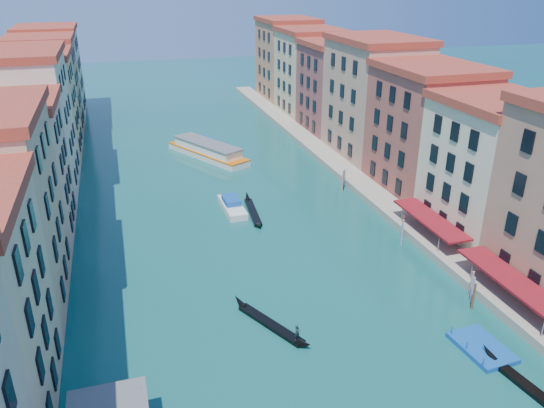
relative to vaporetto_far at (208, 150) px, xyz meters
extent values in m
cube|color=tan|center=(-27.89, -24.30, 7.01)|extent=(12.00, 14.00, 16.50)
cube|color=beige|center=(-27.89, -8.30, 8.76)|extent=(12.00, 18.00, 20.00)
cube|color=#9A3221|center=(-27.89, -8.30, 19.26)|extent=(12.80, 18.40, 1.00)
cube|color=tan|center=(-27.89, 8.70, 7.51)|extent=(12.00, 16.00, 17.50)
cube|color=#9A3221|center=(-27.89, 8.70, 16.76)|extent=(12.80, 16.40, 1.00)
cube|color=#9F7B56|center=(-27.89, 24.20, 8.01)|extent=(12.00, 15.00, 18.50)
cube|color=#9A3221|center=(-27.89, 24.20, 17.76)|extent=(12.80, 15.40, 1.00)
cube|color=#CFB690|center=(-27.89, 40.20, 8.26)|extent=(12.00, 17.00, 19.00)
cube|color=#9A3221|center=(-27.89, 40.20, 18.26)|extent=(12.80, 17.40, 1.00)
cube|color=beige|center=(28.11, -40.30, 7.01)|extent=(12.00, 14.00, 16.50)
cube|color=#9A3221|center=(28.11, -40.30, 15.76)|extent=(12.80, 14.40, 1.00)
cube|color=#9D473A|center=(28.11, -25.30, 7.76)|extent=(12.00, 16.00, 18.00)
cube|color=#9A3221|center=(28.11, -25.30, 17.26)|extent=(12.80, 16.40, 1.00)
cube|color=tan|center=(28.11, -8.30, 8.76)|extent=(12.00, 18.00, 20.00)
cube|color=#9A3221|center=(28.11, -8.30, 19.26)|extent=(12.80, 18.40, 1.00)
cube|color=brown|center=(28.11, 8.20, 7.51)|extent=(12.00, 15.00, 17.50)
cube|color=#9A3221|center=(28.11, 8.20, 16.76)|extent=(12.80, 15.40, 1.00)
cube|color=#CCB181|center=(28.11, 23.70, 8.01)|extent=(12.00, 16.00, 18.50)
cube|color=#9A3221|center=(28.11, 23.70, 17.76)|extent=(12.80, 16.40, 1.00)
cube|color=#B6754E|center=(28.11, 40.20, 8.51)|extent=(12.00, 17.00, 19.50)
cube|color=#9A3221|center=(28.11, 40.20, 18.76)|extent=(12.80, 17.40, 1.00)
cube|color=#A29A82|center=(20.11, -14.30, -0.74)|extent=(4.00, 140.00, 1.00)
cube|color=maroon|center=(20.31, -55.80, 1.76)|extent=(3.20, 15.30, 0.25)
cylinder|color=slate|center=(18.91, -60.90, 0.26)|extent=(0.12, 0.12, 3.00)
cylinder|color=slate|center=(18.91, -50.70, 0.26)|extent=(0.12, 0.12, 3.00)
cube|color=maroon|center=(20.31, -40.30, 1.76)|extent=(3.20, 12.60, 0.25)
cylinder|color=slate|center=(18.91, -44.50, 0.26)|extent=(0.12, 0.12, 3.00)
cylinder|color=slate|center=(18.91, -36.10, 0.26)|extent=(0.12, 0.12, 3.00)
cylinder|color=brown|center=(16.61, -54.30, 0.06)|extent=(0.24, 0.24, 3.20)
cylinder|color=brown|center=(17.21, -53.30, 0.06)|extent=(0.24, 0.24, 3.20)
cylinder|color=brown|center=(17.81, -52.30, 0.06)|extent=(0.24, 0.24, 3.20)
cylinder|color=brown|center=(16.61, -40.30, 0.06)|extent=(0.24, 0.24, 3.20)
cylinder|color=brown|center=(17.21, -39.30, 0.06)|extent=(0.24, 0.24, 3.20)
cylinder|color=brown|center=(17.81, -38.30, 0.06)|extent=(0.24, 0.24, 3.20)
cylinder|color=brown|center=(16.61, -22.30, 0.06)|extent=(0.24, 0.24, 3.20)
cylinder|color=brown|center=(17.21, -21.30, 0.06)|extent=(0.24, 0.24, 3.20)
cylinder|color=brown|center=(17.81, -20.30, 0.06)|extent=(0.24, 0.24, 3.20)
cube|color=silver|center=(0.00, 0.00, -0.68)|extent=(12.34, 18.32, 1.11)
cube|color=white|center=(0.00, 0.00, 0.52)|extent=(10.20, 14.83, 1.48)
cube|color=slate|center=(0.00, 0.00, 1.40)|extent=(10.66, 15.37, 0.23)
cube|color=#DC630C|center=(0.00, 0.00, -0.18)|extent=(12.38, 18.34, 0.23)
cube|color=black|center=(-3.35, -51.34, -1.04)|extent=(4.59, 7.72, 0.41)
cone|color=black|center=(-5.40, -47.30, -0.70)|extent=(1.55, 1.99, 1.52)
cone|color=black|center=(-1.29, -55.38, -0.79)|extent=(1.41, 1.71, 1.34)
imported|color=#1C2B27|center=(-1.79, -54.41, -0.10)|extent=(0.68, 0.59, 1.56)
cube|color=black|center=(14.11, -65.51, -1.04)|extent=(2.21, 8.25, 0.41)
cone|color=black|center=(13.43, -61.01, -0.69)|extent=(1.08, 1.93, 1.53)
cube|color=black|center=(1.54, -26.16, -1.03)|extent=(1.83, 8.78, 0.44)
cone|color=black|center=(1.97, -21.34, -0.66)|extent=(1.04, 2.02, 1.63)
cone|color=black|center=(1.12, -30.99, -0.76)|extent=(1.01, 1.68, 1.43)
cube|color=silver|center=(-0.92, -24.20, -0.79)|extent=(2.67, 8.01, 0.91)
cube|color=#134BA1|center=(-0.93, -23.63, 0.01)|extent=(2.12, 3.45, 0.80)
cube|color=silver|center=(1.14, 5.92, -0.78)|extent=(4.23, 8.33, 0.91)
cube|color=#134BA1|center=(1.02, 6.47, 0.01)|extent=(2.76, 3.79, 0.80)
cube|color=#124EA0|center=(13.61, -59.93, -1.01)|extent=(4.03, 5.69, 0.45)
camera|label=1|loc=(-15.01, -90.84, 29.38)|focal=35.00mm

